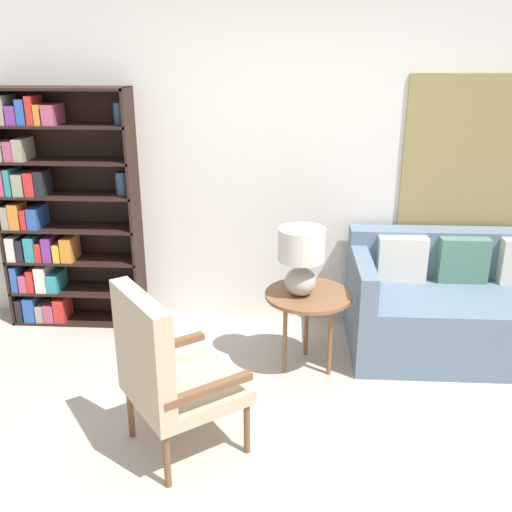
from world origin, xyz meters
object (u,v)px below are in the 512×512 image
object	(u,v)px
couch	(463,307)
side_table	(308,300)
bookshelf	(53,214)
table_lamp	(301,256)
armchair	(164,368)

from	to	relation	value
couch	side_table	bearing A→B (deg)	-162.97
bookshelf	table_lamp	xyz separation A→B (m)	(1.93, -0.67, -0.06)
bookshelf	couch	distance (m)	3.21
armchair	side_table	size ratio (longest dim) A/B	1.66
side_table	bookshelf	bearing A→B (deg)	161.96
couch	side_table	distance (m)	1.23
side_table	armchair	bearing A→B (deg)	-129.61
couch	side_table	size ratio (longest dim) A/B	2.80
bookshelf	side_table	world-z (taller)	bookshelf
armchair	bookshelf	bearing A→B (deg)	126.77
bookshelf	table_lamp	distance (m)	2.04
armchair	side_table	distance (m)	1.24
bookshelf	couch	xyz separation A→B (m)	(3.14, -0.29, -0.58)
couch	table_lamp	size ratio (longest dim) A/B	3.56
armchair	table_lamp	xyz separation A→B (m)	(0.73, 0.93, 0.31)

